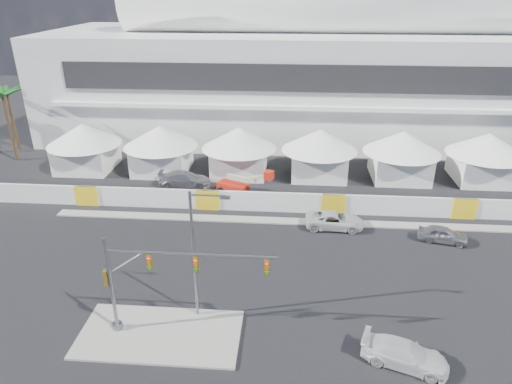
# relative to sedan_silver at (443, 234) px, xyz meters

# --- Properties ---
(ground) EXTENTS (160.00, 160.00, 0.00)m
(ground) POSITION_rel_sedan_silver_xyz_m (-14.86, -9.99, -0.69)
(ground) COLOR black
(ground) RESTS_ON ground
(median_island) EXTENTS (10.00, 5.00, 0.15)m
(median_island) POSITION_rel_sedan_silver_xyz_m (-20.86, -12.99, -0.61)
(median_island) COLOR gray
(median_island) RESTS_ON ground
(far_curb) EXTENTS (80.00, 1.20, 0.12)m
(far_curb) POSITION_rel_sedan_silver_xyz_m (5.14, 2.51, -0.63)
(far_curb) COLOR gray
(far_curb) RESTS_ON ground
(stadium) EXTENTS (80.00, 24.80, 21.98)m
(stadium) POSITION_rel_sedan_silver_xyz_m (-6.16, 31.51, 8.76)
(stadium) COLOR silver
(stadium) RESTS_ON ground
(tent_row) EXTENTS (53.40, 8.40, 5.40)m
(tent_row) POSITION_rel_sedan_silver_xyz_m (-14.36, 14.01, 2.46)
(tent_row) COLOR white
(tent_row) RESTS_ON ground
(hoarding_fence) EXTENTS (70.00, 0.25, 2.00)m
(hoarding_fence) POSITION_rel_sedan_silver_xyz_m (-8.86, 4.51, 0.31)
(hoarding_fence) COLOR white
(hoarding_fence) RESTS_ON ground
(palm_cluster) EXTENTS (10.60, 10.60, 8.55)m
(palm_cluster) POSITION_rel_sedan_silver_xyz_m (-48.33, 19.51, 6.19)
(palm_cluster) COLOR #47331E
(palm_cluster) RESTS_ON ground
(sedan_silver) EXTENTS (2.46, 4.30, 1.38)m
(sedan_silver) POSITION_rel_sedan_silver_xyz_m (0.00, 0.00, 0.00)
(sedan_silver) COLOR #98989C
(sedan_silver) RESTS_ON ground
(pickup_curb) EXTENTS (2.57, 5.30, 1.45)m
(pickup_curb) POSITION_rel_sedan_silver_xyz_m (-8.94, 1.73, 0.04)
(pickup_curb) COLOR silver
(pickup_curb) RESTS_ON ground
(pickup_near) EXTENTS (3.44, 5.25, 1.41)m
(pickup_near) POSITION_rel_sedan_silver_xyz_m (-6.20, -14.20, 0.02)
(pickup_near) COLOR silver
(pickup_near) RESTS_ON ground
(lot_car_c) EXTENTS (2.42, 5.61, 1.61)m
(lot_car_c) POSITION_rel_sedan_silver_xyz_m (-24.33, 9.80, 0.11)
(lot_car_c) COLOR #A2A2A6
(lot_car_c) RESTS_ON ground
(traffic_mast) EXTENTS (10.36, 0.64, 6.57)m
(traffic_mast) POSITION_rel_sedan_silver_xyz_m (-21.28, -12.74, 3.22)
(traffic_mast) COLOR slate
(traffic_mast) RESTS_ON median_island
(streetlight_median) EXTENTS (2.45, 0.25, 8.87)m
(streetlight_median) POSITION_rel_sedan_silver_xyz_m (-18.64, -10.98, 4.55)
(streetlight_median) COLOR gray
(streetlight_median) RESTS_ON median_island
(boom_lift) EXTENTS (6.50, 2.60, 3.18)m
(boom_lift) POSITION_rel_sedan_silver_xyz_m (-18.37, 8.67, 0.17)
(boom_lift) COLOR red
(boom_lift) RESTS_ON ground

